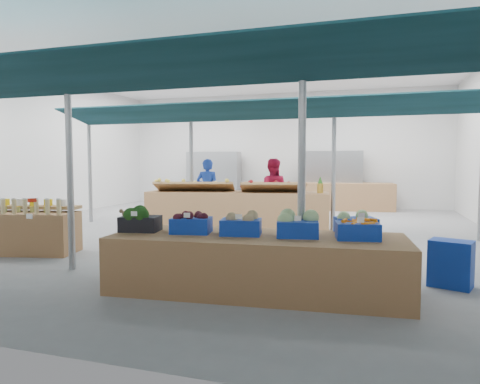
{
  "coord_description": "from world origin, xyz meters",
  "views": [
    {
      "loc": [
        3.36,
        -9.37,
        1.63
      ],
      "look_at": [
        0.94,
        -1.6,
        1.06
      ],
      "focal_mm": 32.0,
      "sensor_mm": 36.0,
      "label": 1
    }
  ],
  "objects_px": {
    "veg_counter": "(257,263)",
    "vendor_right": "(272,192)",
    "fruit_counter": "(237,211)",
    "bottle_shelf": "(30,230)",
    "crate_stack": "(451,264)",
    "vendor_left": "(208,190)"
  },
  "relations": [
    {
      "from": "fruit_counter",
      "to": "crate_stack",
      "type": "bearing_deg",
      "value": -48.64
    },
    {
      "from": "veg_counter",
      "to": "vendor_left",
      "type": "distance_m",
      "value": 6.41
    },
    {
      "from": "veg_counter",
      "to": "vendor_right",
      "type": "distance_m",
      "value": 5.82
    },
    {
      "from": "crate_stack",
      "to": "vendor_right",
      "type": "relative_size",
      "value": 0.36
    },
    {
      "from": "bottle_shelf",
      "to": "vendor_right",
      "type": "height_order",
      "value": "vendor_right"
    },
    {
      "from": "bottle_shelf",
      "to": "vendor_left",
      "type": "distance_m",
      "value": 4.95
    },
    {
      "from": "fruit_counter",
      "to": "vendor_right",
      "type": "relative_size",
      "value": 2.5
    },
    {
      "from": "fruit_counter",
      "to": "crate_stack",
      "type": "distance_m",
      "value": 5.48
    },
    {
      "from": "bottle_shelf",
      "to": "veg_counter",
      "type": "relative_size",
      "value": 0.48
    },
    {
      "from": "veg_counter",
      "to": "crate_stack",
      "type": "xyz_separation_m",
      "value": [
        2.38,
        0.94,
        -0.05
      ]
    },
    {
      "from": "bottle_shelf",
      "to": "vendor_right",
      "type": "distance_m",
      "value": 5.78
    },
    {
      "from": "vendor_right",
      "to": "fruit_counter",
      "type": "bearing_deg",
      "value": 54.39
    },
    {
      "from": "vendor_left",
      "to": "crate_stack",
      "type": "bearing_deg",
      "value": 131.16
    },
    {
      "from": "bottle_shelf",
      "to": "fruit_counter",
      "type": "xyz_separation_m",
      "value": [
        2.78,
        3.57,
        0.06
      ]
    },
    {
      "from": "fruit_counter",
      "to": "crate_stack",
      "type": "height_order",
      "value": "fruit_counter"
    },
    {
      "from": "veg_counter",
      "to": "vendor_left",
      "type": "bearing_deg",
      "value": 112.3
    },
    {
      "from": "veg_counter",
      "to": "vendor_right",
      "type": "relative_size",
      "value": 2.12
    },
    {
      "from": "fruit_counter",
      "to": "vendor_right",
      "type": "bearing_deg",
      "value": 54.39
    },
    {
      "from": "vendor_right",
      "to": "vendor_left",
      "type": "bearing_deg",
      "value": -7.0
    },
    {
      "from": "veg_counter",
      "to": "fruit_counter",
      "type": "xyz_separation_m",
      "value": [
        -1.72,
        4.59,
        0.11
      ]
    },
    {
      "from": "veg_counter",
      "to": "fruit_counter",
      "type": "relative_size",
      "value": 0.85
    },
    {
      "from": "bottle_shelf",
      "to": "veg_counter",
      "type": "xyz_separation_m",
      "value": [
        4.5,
        -1.02,
        -0.05
      ]
    }
  ]
}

